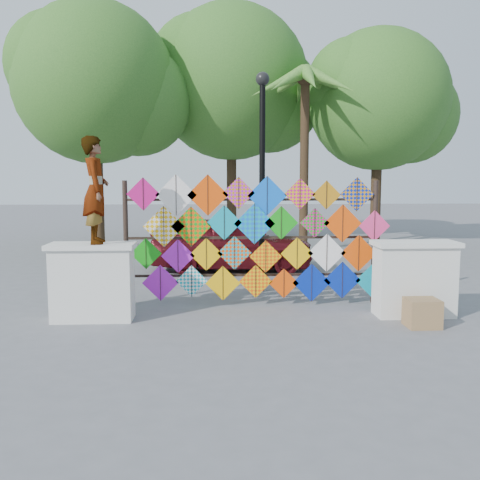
# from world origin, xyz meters

# --- Properties ---
(ground) EXTENTS (80.00, 80.00, 0.00)m
(ground) POSITION_xyz_m (0.00, 0.00, 0.00)
(ground) COLOR slate
(ground) RESTS_ON ground
(parapet_left) EXTENTS (1.40, 0.65, 1.28)m
(parapet_left) POSITION_xyz_m (-2.70, -0.20, 0.65)
(parapet_left) COLOR silver
(parapet_left) RESTS_ON ground
(parapet_right) EXTENTS (1.40, 0.65, 1.28)m
(parapet_right) POSITION_xyz_m (2.70, -0.20, 0.65)
(parapet_right) COLOR silver
(parapet_right) RESTS_ON ground
(kite_rack) EXTENTS (4.91, 0.24, 2.41)m
(kite_rack) POSITION_xyz_m (0.07, 0.73, 1.23)
(kite_rack) COLOR black
(kite_rack) RESTS_ON ground
(tree_west) EXTENTS (5.85, 5.20, 8.01)m
(tree_west) POSITION_xyz_m (-4.40, 9.03, 5.38)
(tree_west) COLOR #3F2D1B
(tree_west) RESTS_ON ground
(tree_mid) EXTENTS (6.30, 5.60, 8.61)m
(tree_mid) POSITION_xyz_m (0.11, 11.03, 5.77)
(tree_mid) COLOR #3F2D1B
(tree_mid) RESTS_ON ground
(tree_east) EXTENTS (5.40, 4.80, 7.42)m
(tree_east) POSITION_xyz_m (5.09, 9.53, 4.99)
(tree_east) COLOR #3F2D1B
(tree_east) RESTS_ON ground
(palm_tree) EXTENTS (3.62, 3.62, 5.83)m
(palm_tree) POSITION_xyz_m (2.20, 8.00, 4.95)
(palm_tree) COLOR #3F2D1B
(palm_tree) RESTS_ON ground
(vendor_woman) EXTENTS (0.51, 0.69, 1.73)m
(vendor_woman) POSITION_xyz_m (-2.61, -0.20, 2.15)
(vendor_woman) COLOR #99999E
(vendor_woman) RESTS_ON parapet_left
(sedan) EXTENTS (4.22, 1.94, 1.40)m
(sedan) POSITION_xyz_m (-0.22, 4.51, 0.70)
(sedan) COLOR #520E14
(sedan) RESTS_ON ground
(lamppost) EXTENTS (0.28, 0.28, 4.46)m
(lamppost) POSITION_xyz_m (0.30, 2.00, 2.69)
(lamppost) COLOR black
(lamppost) RESTS_ON ground
(cardboard_box_near) EXTENTS (0.50, 0.45, 0.45)m
(cardboard_box_near) POSITION_xyz_m (2.58, -0.89, 0.22)
(cardboard_box_near) COLOR #956E48
(cardboard_box_near) RESTS_ON ground
(cardboard_box_far) EXTENTS (0.40, 0.37, 0.34)m
(cardboard_box_far) POSITION_xyz_m (2.63, -0.59, 0.17)
(cardboard_box_far) COLOR #956E48
(cardboard_box_far) RESTS_ON ground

